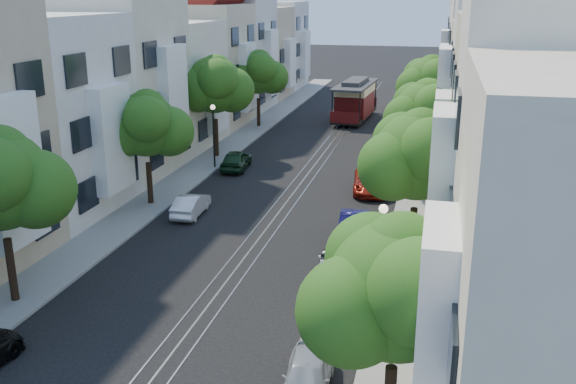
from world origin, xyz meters
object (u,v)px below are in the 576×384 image
Objects in this scene: tree_e_a at (398,294)px; lamp_west at (213,127)px; tree_w_d at (259,74)px; parked_car_e_far at (372,182)px; tree_e_b at (419,158)px; parked_car_e_near at (307,375)px; parked_car_w_far at (236,160)px; tree_e_c at (426,114)px; tree_e_d at (430,84)px; cable_car at (355,98)px; tree_w_a at (0,183)px; parked_car_e_mid at (354,227)px; tree_w_b at (147,126)px; parked_car_w_mid at (191,205)px; sportbike_rider at (324,266)px; lamp_east at (382,243)px; tree_w_c at (215,86)px.

tree_e_a is 28.51m from lamp_west.
parked_car_e_far is (11.54, -16.79, -3.98)m from tree_w_d.
tree_w_d is at bearing 118.62° from parked_car_e_far.
tree_e_b is 1.97× the size of parked_car_e_near.
parked_car_w_far is (-9.57, 23.30, 0.07)m from parked_car_e_near.
tree_e_a is 0.96× the size of tree_e_c.
cable_car is at bearing 123.69° from tree_e_d.
parked_car_e_mid is (11.54, 9.34, -4.10)m from tree_w_a.
tree_w_b is 12.43m from parked_car_e_mid.
tree_e_a is 41.57m from tree_w_d.
parked_car_w_mid is 0.89× the size of parked_car_w_far.
tree_e_d reaches higher than parked_car_w_far.
tree_w_b is 13.94m from sportbike_rider.
parked_car_e_near is (-2.54, -21.09, -4.02)m from tree_e_c.
lamp_west is at bearing 124.99° from lamp_east.
parked_car_e_near is at bearing 120.30° from parked_car_w_mid.
tree_e_a is at bearing -88.55° from parked_car_e_far.
tree_e_b is 16.01m from tree_w_a.
tree_w_c is at bearing -111.38° from cable_car.
tree_e_a is at bearing -49.73° from tree_w_b.
lamp_east is 0.93× the size of parked_car_e_far.
tree_w_b is at bearing -23.93° from parked_car_w_mid.
tree_e_d is 3.44× the size of sportbike_rider.
tree_e_a is at bearing -82.21° from lamp_east.
tree_e_a reaches higher than cable_car.
tree_w_b is 0.88× the size of tree_w_c.
tree_w_a is 12.49m from sportbike_rider.
tree_w_d is 23.57m from parked_car_w_mid.
parked_car_e_mid is at bearing -95.89° from parked_car_e_far.
tree_w_c is at bearing 131.99° from tree_e_b.
parked_car_w_mid is (-11.66, -18.06, -4.31)m from tree_e_d.
cable_car is 2.65× the size of parked_car_w_mid.
tree_w_d is at bearing 131.99° from tree_e_c.
tree_w_c reaches higher than parked_car_e_near.
tree_e_a is 0.92× the size of tree_e_d.
tree_w_d is 1.92× the size of parked_car_e_near.
tree_w_a reaches higher than cable_car.
tree_e_d reaches higher than tree_e_a.
tree_w_c is 25.01m from lamp_east.
tree_e_b reaches higher than parked_car_e_far.
tree_w_a is 12.02m from parked_car_w_mid.
parked_car_e_near is (11.86, -3.09, -4.16)m from tree_w_a.
cable_car is at bearing 74.28° from tree_w_b.
tree_e_b is 15.25m from tree_w_b.
tree_w_b is at bearing 90.00° from tree_w_a.
tree_e_c reaches higher than lamp_west.
lamp_east reaches higher than parked_car_e_mid.
tree_e_b reaches higher than tree_w_d.
tree_w_d is 0.73× the size of cable_car.
tree_w_c is 22.14m from sportbike_rider.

